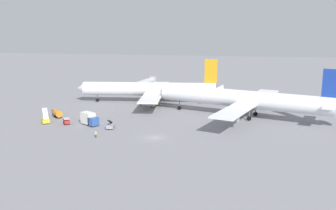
{
  "coord_description": "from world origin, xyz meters",
  "views": [
    {
      "loc": [
        21.93,
        -83.19,
        25.98
      ],
      "look_at": [
        -1.2,
        21.03,
        4.0
      ],
      "focal_mm": 38.69,
      "sensor_mm": 36.0,
      "label": 1
    }
  ],
  "objects": [
    {
      "name": "airliner_being_pushed",
      "position": [
        20.81,
        26.97,
        5.61
      ],
      "size": [
        57.0,
        48.9,
        15.96
      ],
      "color": "white",
      "rests_on": "ground"
    },
    {
      "name": "ground_plane",
      "position": [
        0.0,
        0.0,
        0.0
      ],
      "size": [
        600.0,
        600.0,
        0.0
      ],
      "primitive_type": "plane",
      "color": "gray"
    },
    {
      "name": "jet_bridge",
      "position": [
        -20.15,
        64.48,
        4.3
      ],
      "size": [
        5.26,
        19.38,
        6.08
      ],
      "color": "#B7B7BC",
      "rests_on": "ground"
    },
    {
      "name": "gse_stair_truck_yellow",
      "position": [
        -34.24,
        7.62,
        1.03
      ],
      "size": [
        4.23,
        4.83,
        4.06
      ],
      "color": "gold",
      "rests_on": "ground"
    },
    {
      "name": "gse_catering_truck_tall",
      "position": [
        -20.89,
        8.11,
        1.76
      ],
      "size": [
        6.23,
        5.12,
        3.5
      ],
      "color": "#2D5199",
      "rests_on": "ground"
    },
    {
      "name": "gse_baggage_cart_near_cluster",
      "position": [
        -27.6,
        7.45,
        0.86
      ],
      "size": [
        2.92,
        3.12,
        1.71
      ],
      "color": "red",
      "rests_on": "ground"
    },
    {
      "name": "pushback_tug",
      "position": [
        -11.72,
        37.1,
        1.21
      ],
      "size": [
        8.87,
        4.93,
        2.85
      ],
      "color": "gold",
      "rests_on": "ground"
    },
    {
      "name": "gse_fuel_bowser_stubby",
      "position": [
        -34.5,
        14.48,
        1.33
      ],
      "size": [
        4.82,
        4.77,
        2.4
      ],
      "color": "orange",
      "rests_on": "ground"
    },
    {
      "name": "ground_crew_wing_walker_right",
      "position": [
        -14.17,
        -2.98,
        0.85
      ],
      "size": [
        0.36,
        0.36,
        1.63
      ],
      "color": "#2D3351",
      "rests_on": "ground"
    },
    {
      "name": "gse_belt_loader_portside",
      "position": [
        -13.8,
        6.0,
        0.83
      ],
      "size": [
        2.53,
        5.06,
        3.02
      ],
      "color": "gray",
      "rests_on": "ground"
    },
    {
      "name": "airliner_at_gate_left",
      "position": [
        -12.65,
        43.07,
        4.94
      ],
      "size": [
        53.86,
        46.72,
        15.97
      ],
      "color": "silver",
      "rests_on": "ground"
    }
  ]
}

